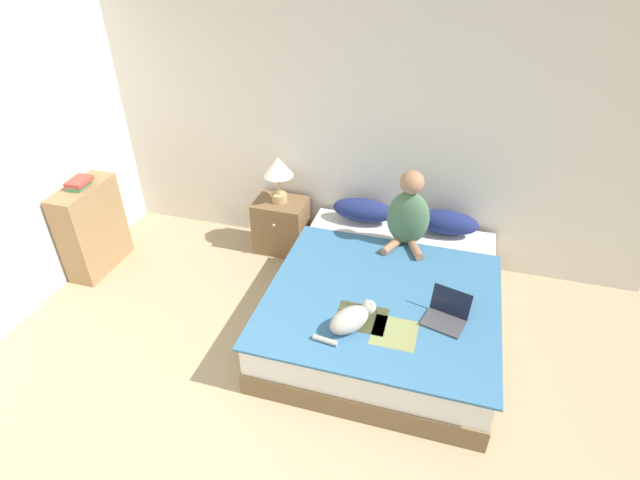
% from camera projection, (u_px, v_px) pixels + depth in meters
% --- Properties ---
extents(wall_back, '(5.56, 0.05, 2.55)m').
position_uv_depth(wall_back, '(344.00, 125.00, 4.46)').
color(wall_back, silver).
rests_on(wall_back, ground_plane).
extents(bed, '(1.73, 2.01, 0.44)m').
position_uv_depth(bed, '(384.00, 304.00, 4.04)').
color(bed, brown).
rests_on(bed, ground_plane).
extents(pillow_near, '(0.57, 0.24, 0.21)m').
position_uv_depth(pillow_near, '(363.00, 210.00, 4.63)').
color(pillow_near, navy).
rests_on(pillow_near, bed).
extents(pillow_far, '(0.57, 0.24, 0.21)m').
position_uv_depth(pillow_far, '(446.00, 222.00, 4.46)').
color(pillow_far, navy).
rests_on(pillow_far, bed).
extents(person_sitting, '(0.37, 0.35, 0.69)m').
position_uv_depth(person_sitting, '(408.00, 214.00, 4.20)').
color(person_sitting, '#476B4C').
rests_on(person_sitting, bed).
extents(cat_tabby, '(0.38, 0.39, 0.17)m').
position_uv_depth(cat_tabby, '(351.00, 319.00, 3.44)').
color(cat_tabby, '#A8A399').
rests_on(cat_tabby, bed).
extents(laptop_open, '(0.34, 0.31, 0.22)m').
position_uv_depth(laptop_open, '(446.00, 315.00, 3.53)').
color(laptop_open, '#424247').
rests_on(laptop_open, bed).
extents(nightstand, '(0.49, 0.39, 0.54)m').
position_uv_depth(nightstand, '(281.00, 225.00, 4.94)').
color(nightstand, brown).
rests_on(nightstand, ground_plane).
extents(table_lamp, '(0.28, 0.28, 0.46)m').
position_uv_depth(table_lamp, '(278.00, 170.00, 4.61)').
color(table_lamp, tan).
rests_on(table_lamp, nightstand).
extents(bookshelf, '(0.26, 0.65, 0.85)m').
position_uv_depth(bookshelf, '(92.00, 228.00, 4.61)').
color(bookshelf, '#99754C').
rests_on(bookshelf, ground_plane).
extents(book_stack_top, '(0.17, 0.24, 0.07)m').
position_uv_depth(book_stack_top, '(79.00, 183.00, 4.35)').
color(book_stack_top, '#3D7A51').
rests_on(book_stack_top, bookshelf).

